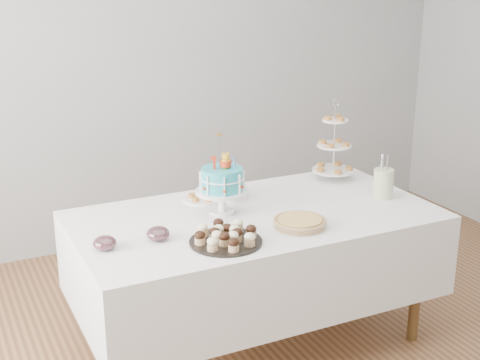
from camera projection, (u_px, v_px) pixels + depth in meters
name	position (u px, v px, depth m)	size (l,w,h in m)	color
walls	(285.00, 118.00, 3.11)	(5.04, 4.04, 2.70)	gray
table	(255.00, 253.00, 3.62)	(1.92, 1.02, 0.77)	white
birthday_cake	(222.00, 192.00, 3.52)	(0.28, 0.28, 0.43)	white
cupcake_tray	(226.00, 235.00, 3.17)	(0.35, 0.35, 0.08)	black
pie	(300.00, 222.00, 3.37)	(0.27, 0.27, 0.04)	tan
tiered_stand	(334.00, 146.00, 4.06)	(0.26, 0.26, 0.50)	silver
plate_stack	(231.00, 191.00, 3.78)	(0.20, 0.20, 0.08)	white
pastry_plate	(202.00, 198.00, 3.75)	(0.22, 0.22, 0.03)	white
jam_bowl_a	(105.00, 243.00, 3.10)	(0.11, 0.11, 0.07)	silver
jam_bowl_b	(158.00, 234.00, 3.20)	(0.11, 0.11, 0.07)	silver
utensil_pitcher	(383.00, 182.00, 3.77)	(0.12, 0.11, 0.25)	white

